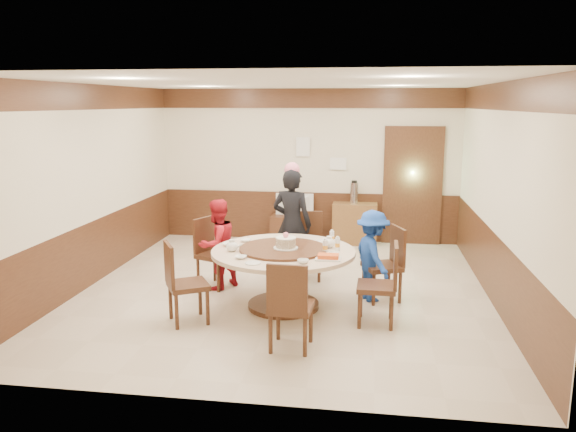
# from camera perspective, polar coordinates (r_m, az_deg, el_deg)

# --- Properties ---
(room) EXTENTS (6.00, 6.04, 2.84)m
(room) POSITION_cam_1_polar(r_m,az_deg,el_deg) (7.56, -0.32, 0.26)
(room) COLOR beige
(room) RESTS_ON ground
(banquet_table) EXTENTS (1.79, 1.79, 0.78)m
(banquet_table) POSITION_cam_1_polar(r_m,az_deg,el_deg) (7.04, -0.47, -5.17)
(banquet_table) COLOR #422414
(banquet_table) RESTS_ON ground
(chair_0) EXTENTS (0.58, 0.57, 0.97)m
(chair_0) POSITION_cam_1_polar(r_m,az_deg,el_deg) (7.48, 9.67, -6.15)
(chair_0) COLOR #422414
(chair_0) RESTS_ON ground
(chair_1) EXTENTS (0.47, 0.48, 0.97)m
(chair_1) POSITION_cam_1_polar(r_m,az_deg,el_deg) (8.28, 1.97, -4.26)
(chair_1) COLOR #422414
(chair_1) RESTS_ON ground
(chair_2) EXTENTS (0.59, 0.58, 0.97)m
(chair_2) POSITION_cam_1_polar(r_m,az_deg,el_deg) (7.98, -7.43, -4.97)
(chair_2) COLOR #422414
(chair_2) RESTS_ON ground
(chair_3) EXTENTS (0.61, 0.60, 0.97)m
(chair_3) POSITION_cam_1_polar(r_m,az_deg,el_deg) (6.75, -10.27, -8.13)
(chair_3) COLOR #422414
(chair_3) RESTS_ON ground
(chair_4) EXTENTS (0.46, 0.47, 0.97)m
(chair_4) POSITION_cam_1_polar(r_m,az_deg,el_deg) (5.96, 0.27, -10.63)
(chair_4) COLOR #422414
(chair_4) RESTS_ON ground
(chair_5) EXTENTS (0.46, 0.45, 0.97)m
(chair_5) POSITION_cam_1_polar(r_m,az_deg,el_deg) (6.67, 9.12, -8.32)
(chair_5) COLOR #422414
(chair_5) RESTS_ON ground
(person_standing) EXTENTS (0.67, 0.52, 1.63)m
(person_standing) POSITION_cam_1_polar(r_m,az_deg,el_deg) (8.14, 0.40, -0.85)
(person_standing) COLOR black
(person_standing) RESTS_ON ground
(person_red) EXTENTS (0.73, 0.77, 1.26)m
(person_red) POSITION_cam_1_polar(r_m,az_deg,el_deg) (7.81, -7.19, -2.87)
(person_red) COLOR red
(person_red) RESTS_ON ground
(person_blue) EXTENTS (0.72, 0.88, 1.19)m
(person_blue) POSITION_cam_1_polar(r_m,az_deg,el_deg) (7.37, 8.58, -4.02)
(person_blue) COLOR #183F9E
(person_blue) RESTS_ON ground
(birthday_cake) EXTENTS (0.31, 0.31, 0.21)m
(birthday_cake) POSITION_cam_1_polar(r_m,az_deg,el_deg) (6.92, -0.23, -2.73)
(birthday_cake) COLOR white
(birthday_cake) RESTS_ON banquet_table
(teapot_left) EXTENTS (0.17, 0.15, 0.13)m
(teapot_left) POSITION_cam_1_polar(r_m,az_deg,el_deg) (6.94, -5.70, -3.10)
(teapot_left) COLOR white
(teapot_left) RESTS_ON banquet_table
(teapot_right) EXTENTS (0.17, 0.15, 0.13)m
(teapot_right) POSITION_cam_1_polar(r_m,az_deg,el_deg) (7.10, 4.21, -2.74)
(teapot_right) COLOR white
(teapot_right) RESTS_ON banquet_table
(bowl_0) EXTENTS (0.14, 0.14, 0.03)m
(bowl_0) POSITION_cam_1_polar(r_m,az_deg,el_deg) (7.40, -4.29, -2.49)
(bowl_0) COLOR white
(bowl_0) RESTS_ON banquet_table
(bowl_1) EXTENTS (0.13, 0.13, 0.04)m
(bowl_1) POSITION_cam_1_polar(r_m,az_deg,el_deg) (6.41, 1.54, -4.63)
(bowl_1) COLOR white
(bowl_1) RESTS_ON banquet_table
(bowl_2) EXTENTS (0.14, 0.14, 0.03)m
(bowl_2) POSITION_cam_1_polar(r_m,az_deg,el_deg) (6.61, -4.82, -4.20)
(bowl_2) COLOR white
(bowl_2) RESTS_ON banquet_table
(bowl_3) EXTENTS (0.12, 0.12, 0.04)m
(bowl_3) POSITION_cam_1_polar(r_m,az_deg,el_deg) (6.77, 4.69, -3.81)
(bowl_3) COLOR white
(bowl_3) RESTS_ON banquet_table
(bowl_4) EXTENTS (0.16, 0.16, 0.04)m
(bowl_4) POSITION_cam_1_polar(r_m,az_deg,el_deg) (7.21, -6.02, -2.89)
(bowl_4) COLOR white
(bowl_4) RESTS_ON banquet_table
(saucer_near) EXTENTS (0.18, 0.18, 0.01)m
(saucer_near) POSITION_cam_1_polar(r_m,az_deg,el_deg) (6.40, -3.59, -4.80)
(saucer_near) COLOR white
(saucer_near) RESTS_ON banquet_table
(saucer_far) EXTENTS (0.18, 0.18, 0.01)m
(saucer_far) POSITION_cam_1_polar(r_m,az_deg,el_deg) (7.41, 3.56, -2.56)
(saucer_far) COLOR white
(saucer_far) RESTS_ON banquet_table
(shrimp_platter) EXTENTS (0.30, 0.20, 0.06)m
(shrimp_platter) POSITION_cam_1_polar(r_m,az_deg,el_deg) (6.57, 4.11, -4.20)
(shrimp_platter) COLOR white
(shrimp_platter) RESTS_ON banquet_table
(bottle_0) EXTENTS (0.06, 0.06, 0.16)m
(bottle_0) POSITION_cam_1_polar(r_m,az_deg,el_deg) (6.83, 3.80, -3.11)
(bottle_0) COLOR white
(bottle_0) RESTS_ON banquet_table
(bottle_1) EXTENTS (0.06, 0.06, 0.16)m
(bottle_1) POSITION_cam_1_polar(r_m,az_deg,el_deg) (6.96, 5.05, -2.87)
(bottle_1) COLOR white
(bottle_1) RESTS_ON banquet_table
(bottle_2) EXTENTS (0.06, 0.06, 0.16)m
(bottle_2) POSITION_cam_1_polar(r_m,az_deg,el_deg) (7.31, 4.48, -2.16)
(bottle_2) COLOR white
(bottle_2) RESTS_ON banquet_table
(tv_stand) EXTENTS (0.85, 0.45, 0.50)m
(tv_stand) POSITION_cam_1_polar(r_m,az_deg,el_deg) (10.42, 0.62, -1.29)
(tv_stand) COLOR #422414
(tv_stand) RESTS_ON ground
(television) EXTENTS (0.70, 0.10, 0.40)m
(television) POSITION_cam_1_polar(r_m,az_deg,el_deg) (10.33, 0.63, 1.15)
(television) COLOR gray
(television) RESTS_ON tv_stand
(side_cabinet) EXTENTS (0.80, 0.40, 0.75)m
(side_cabinet) POSITION_cam_1_polar(r_m,az_deg,el_deg) (10.33, 6.78, -0.77)
(side_cabinet) COLOR brown
(side_cabinet) RESTS_ON ground
(thermos) EXTENTS (0.15, 0.15, 0.38)m
(thermos) POSITION_cam_1_polar(r_m,az_deg,el_deg) (10.23, 6.73, 2.33)
(thermos) COLOR silver
(thermos) RESTS_ON side_cabinet
(notice_left) EXTENTS (0.25, 0.00, 0.35)m
(notice_left) POSITION_cam_1_polar(r_m,az_deg,el_deg) (10.38, 1.53, 7.04)
(notice_left) COLOR white
(notice_left) RESTS_ON room
(notice_right) EXTENTS (0.30, 0.00, 0.22)m
(notice_right) POSITION_cam_1_polar(r_m,az_deg,el_deg) (10.35, 5.11, 5.31)
(notice_right) COLOR white
(notice_right) RESTS_ON room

